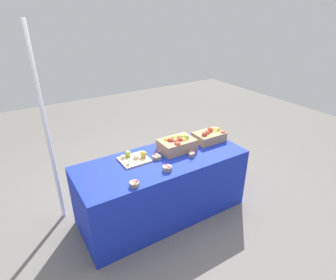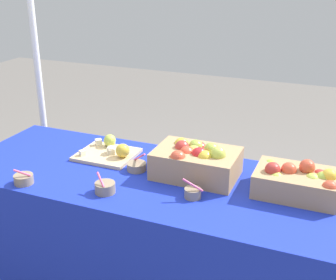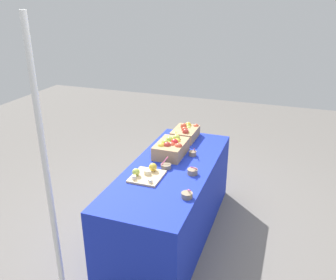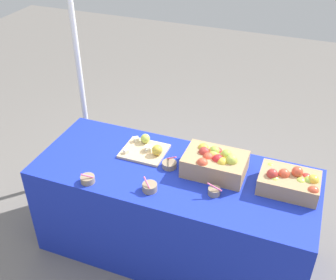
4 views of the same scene
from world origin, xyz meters
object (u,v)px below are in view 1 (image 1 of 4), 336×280
object	(u,v)px
sample_bowl_near	(157,157)
sample_bowl_extra	(167,168)
apple_crate_middle	(177,144)
sample_bowl_mid	(134,184)
apple_crate_left	(210,136)
tent_pole	(47,133)
sample_bowl_far	(192,154)
cutting_board_front	(135,158)

from	to	relation	value
sample_bowl_near	sample_bowl_extra	size ratio (longest dim) A/B	1.08
apple_crate_middle	sample_bowl_mid	bearing A→B (deg)	-151.84
apple_crate_middle	sample_bowl_near	world-z (taller)	apple_crate_middle
apple_crate_left	tent_pole	xyz separation A→B (m)	(-1.76, 0.49, 0.27)
tent_pole	sample_bowl_far	bearing A→B (deg)	-27.45
apple_crate_left	sample_bowl_near	size ratio (longest dim) A/B	3.58
apple_crate_left	apple_crate_middle	distance (m)	0.48
apple_crate_left	sample_bowl_extra	xyz separation A→B (m)	(-0.81, -0.32, -0.04)
sample_bowl_mid	tent_pole	bearing A→B (deg)	122.23
apple_crate_middle	tent_pole	distance (m)	1.39
apple_crate_left	cutting_board_front	world-z (taller)	apple_crate_left
sample_bowl_mid	sample_bowl_far	distance (m)	0.81
apple_crate_middle	sample_bowl_near	xyz separation A→B (m)	(-0.30, -0.05, -0.06)
cutting_board_front	sample_bowl_extra	size ratio (longest dim) A/B	3.21
sample_bowl_mid	apple_crate_middle	bearing A→B (deg)	28.16
cutting_board_front	sample_bowl_far	distance (m)	0.63
sample_bowl_far	sample_bowl_mid	bearing A→B (deg)	-167.29
sample_bowl_near	sample_bowl_extra	world-z (taller)	sample_bowl_near
sample_bowl_far	apple_crate_left	bearing A→B (deg)	26.03
cutting_board_front	tent_pole	size ratio (longest dim) A/B	0.14
apple_crate_left	sample_bowl_far	xyz separation A→B (m)	(-0.43, -0.21, -0.04)
apple_crate_middle	sample_bowl_extra	xyz separation A→B (m)	(-0.33, -0.32, -0.06)
sample_bowl_extra	cutting_board_front	bearing A→B (deg)	116.25
cutting_board_front	sample_bowl_extra	distance (m)	0.42
apple_crate_middle	sample_bowl_extra	size ratio (longest dim) A/B	4.25
sample_bowl_near	apple_crate_middle	bearing A→B (deg)	10.46
sample_bowl_mid	apple_crate_left	bearing A→B (deg)	17.62
cutting_board_front	sample_bowl_near	size ratio (longest dim) A/B	2.98
apple_crate_left	tent_pole	bearing A→B (deg)	164.54
apple_crate_middle	cutting_board_front	size ratio (longest dim) A/B	1.32
apple_crate_left	sample_bowl_mid	bearing A→B (deg)	-162.38
apple_crate_middle	cutting_board_front	world-z (taller)	apple_crate_middle
apple_crate_middle	sample_bowl_extra	bearing A→B (deg)	-135.54
sample_bowl_far	tent_pole	size ratio (longest dim) A/B	0.05
apple_crate_left	sample_bowl_mid	size ratio (longest dim) A/B	3.97
apple_crate_middle	sample_bowl_near	size ratio (longest dim) A/B	3.95
apple_crate_middle	tent_pole	bearing A→B (deg)	159.32
cutting_board_front	sample_bowl_near	world-z (taller)	sample_bowl_near
cutting_board_front	sample_bowl_far	bearing A→B (deg)	-24.88
sample_bowl_mid	sample_bowl_extra	distance (m)	0.41
sample_bowl_mid	sample_bowl_near	bearing A→B (deg)	37.82
sample_bowl_near	sample_bowl_mid	xyz separation A→B (m)	(-0.43, -0.34, 0.00)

